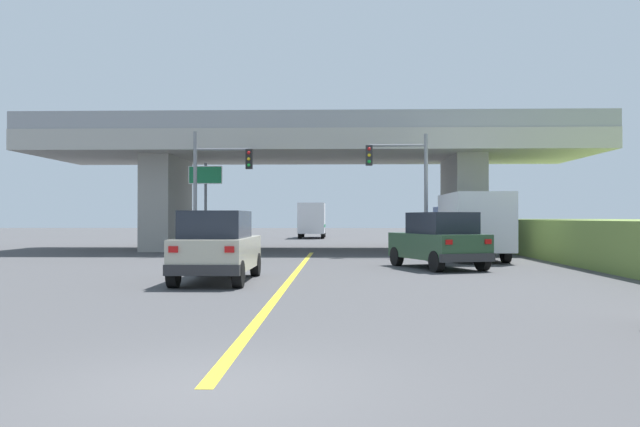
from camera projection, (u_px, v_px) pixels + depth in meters
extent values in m
plane|color=#424244|center=(314.00, 250.00, 37.53)|extent=(160.00, 160.00, 0.00)
cube|color=#A8A59E|center=(314.00, 148.00, 37.57)|extent=(30.71, 9.52, 1.07)
cube|color=#9A9891|center=(167.00, 204.00, 37.80)|extent=(1.64, 5.71, 5.25)
cube|color=#9A9891|center=(463.00, 204.00, 37.30)|extent=(1.64, 5.71, 5.25)
cube|color=gray|center=(310.00, 119.00, 32.97)|extent=(30.71, 0.20, 0.90)
cube|color=gray|center=(317.00, 141.00, 42.18)|extent=(30.71, 0.20, 0.90)
cube|color=yellow|center=(293.00, 276.00, 20.74)|extent=(0.20, 27.49, 0.01)
cube|color=#B7B29E|center=(218.00, 253.00, 18.92)|extent=(1.90, 4.62, 0.90)
cube|color=#1E232D|center=(216.00, 224.00, 18.58)|extent=(1.67, 2.54, 0.76)
cube|color=#2D2D30|center=(202.00, 270.00, 16.66)|extent=(1.94, 0.20, 0.28)
cube|color=red|center=(173.00, 249.00, 16.61)|extent=(0.24, 0.06, 0.16)
cube|color=red|center=(229.00, 249.00, 16.57)|extent=(0.24, 0.06, 0.16)
cylinder|color=black|center=(202.00, 264.00, 20.70)|extent=(0.26, 0.72, 0.72)
cylinder|color=black|center=(255.00, 265.00, 20.65)|extent=(0.26, 0.72, 0.72)
cylinder|color=black|center=(173.00, 274.00, 17.18)|extent=(0.26, 0.72, 0.72)
cylinder|color=black|center=(238.00, 274.00, 17.13)|extent=(0.26, 0.72, 0.72)
cube|color=#2D4C33|center=(437.00, 246.00, 23.83)|extent=(3.30, 4.65, 0.90)
cube|color=#1E232D|center=(442.00, 223.00, 23.53)|extent=(2.42, 2.78, 0.76)
cube|color=#2D2D30|center=(468.00, 258.00, 21.86)|extent=(1.95, 0.87, 0.28)
cube|color=red|center=(449.00, 242.00, 21.57)|extent=(0.25, 0.14, 0.16)
cube|color=red|center=(488.00, 242.00, 22.03)|extent=(0.25, 0.14, 0.16)
cylinder|color=black|center=(397.00, 256.00, 25.04)|extent=(0.49, 0.77, 0.72)
cylinder|color=black|center=(438.00, 256.00, 25.59)|extent=(0.49, 0.77, 0.72)
cylinder|color=black|center=(437.00, 262.00, 22.06)|extent=(0.49, 0.77, 0.72)
cylinder|color=black|center=(482.00, 260.00, 22.62)|extent=(0.49, 0.77, 0.72)
cube|color=navy|center=(459.00, 227.00, 31.73)|extent=(2.20, 2.00, 1.90)
cube|color=silver|center=(474.00, 222.00, 28.10)|extent=(2.31, 5.25, 2.41)
cube|color=#197F4C|center=(474.00, 236.00, 28.10)|extent=(2.33, 5.15, 0.24)
cylinder|color=black|center=(438.00, 246.00, 31.75)|extent=(0.30, 0.90, 0.90)
cylinder|color=black|center=(480.00, 246.00, 31.69)|extent=(0.30, 0.90, 0.90)
cylinder|color=black|center=(456.00, 252.00, 26.81)|extent=(0.30, 0.90, 0.90)
cylinder|color=black|center=(506.00, 252.00, 26.75)|extent=(0.30, 0.90, 0.90)
cylinder|color=slate|center=(426.00, 195.00, 31.27)|extent=(0.18, 0.18, 5.82)
cylinder|color=slate|center=(397.00, 145.00, 31.33)|extent=(2.70, 0.12, 0.12)
cube|color=#232326|center=(369.00, 156.00, 31.36)|extent=(0.32, 0.26, 0.96)
sphere|color=red|center=(369.00, 149.00, 31.22)|extent=(0.16, 0.16, 0.16)
sphere|color=gold|center=(369.00, 155.00, 31.21)|extent=(0.16, 0.16, 0.16)
sphere|color=green|center=(369.00, 162.00, 31.21)|extent=(0.16, 0.16, 0.16)
cylinder|color=slate|center=(195.00, 193.00, 32.05)|extent=(0.18, 0.18, 6.03)
cylinder|color=slate|center=(222.00, 149.00, 32.02)|extent=(2.63, 0.12, 0.12)
cube|color=black|center=(249.00, 159.00, 31.98)|extent=(0.32, 0.26, 0.96)
sphere|color=red|center=(249.00, 153.00, 31.83)|extent=(0.16, 0.16, 0.16)
sphere|color=gold|center=(249.00, 159.00, 31.83)|extent=(0.16, 0.16, 0.16)
sphere|color=green|center=(249.00, 165.00, 31.83)|extent=(0.16, 0.16, 0.16)
cylinder|color=#56595E|center=(206.00, 208.00, 34.44)|extent=(0.14, 0.14, 4.69)
cube|color=#197242|center=(205.00, 175.00, 34.40)|extent=(1.69, 0.08, 0.86)
cube|color=white|center=(205.00, 175.00, 34.39)|extent=(1.77, 0.04, 0.94)
cube|color=navy|center=(313.00, 222.00, 62.14)|extent=(2.20, 2.00, 1.90)
cube|color=silver|center=(312.00, 218.00, 58.77)|extent=(2.31, 4.73, 2.68)
cube|color=#197F4C|center=(312.00, 226.00, 58.77)|extent=(2.33, 4.64, 0.24)
cylinder|color=black|center=(303.00, 232.00, 62.16)|extent=(0.30, 0.90, 0.90)
cylinder|color=black|center=(324.00, 232.00, 62.10)|extent=(0.30, 0.90, 0.90)
cylinder|color=black|center=(300.00, 234.00, 57.61)|extent=(0.30, 0.90, 0.90)
cylinder|color=black|center=(323.00, 234.00, 57.55)|extent=(0.30, 0.90, 0.90)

